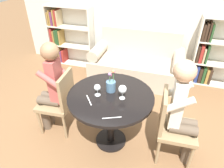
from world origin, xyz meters
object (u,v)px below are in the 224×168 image
bookshelf_left (66,36)px  wine_glass_left (97,88)px  person_right (183,111)px  person_left (51,87)px  flower_vase (111,85)px  bookshelf_right (215,55)px  wine_glass_right (122,90)px  chair_right (171,124)px  couch (137,64)px  chair_left (60,100)px

bookshelf_left → wine_glass_left: 2.48m
bookshelf_left → person_right: 3.09m
person_left → flower_vase: size_ratio=4.62×
wine_glass_left → bookshelf_right: bearing=52.8°
bookshelf_right → wine_glass_right: bearing=-122.0°
person_right → flower_vase: person_right is taller
bookshelf_left → chair_right: (2.33, -1.93, -0.11)m
bookshelf_right → wine_glass_right: (-1.22, -1.96, 0.31)m
couch → wine_glass_right: (0.14, -1.69, 0.56)m
wine_glass_right → bookshelf_left: bearing=131.8°
chair_left → couch: bearing=152.1°
couch → person_right: size_ratio=1.34×
bookshelf_left → chair_right: 3.03m
chair_right → person_left: person_left is taller
bookshelf_right → person_right: person_right is taller
chair_left → chair_right: bearing=84.6°
person_right → flower_vase: bearing=82.5°
flower_vase → bookshelf_right: bearing=53.3°
person_left → wine_glass_left: bearing=79.6°
bookshelf_right → chair_right: bookshelf_right is taller
couch → chair_left: bearing=-113.5°
bookshelf_right → wine_glass_right: size_ratio=7.44×
chair_right → couch: bearing=20.2°
person_left → chair_right: bearing=85.1°
bookshelf_left → person_left: person_left is taller
chair_right → flower_vase: bearing=81.4°
flower_vase → chair_left: bearing=-176.2°
chair_right → bookshelf_left: bearing=47.4°
person_right → wine_glass_left: 0.95m
person_right → bookshelf_right: bearing=-19.3°
chair_right → wine_glass_left: (-0.85, -0.05, 0.36)m
bookshelf_left → bookshelf_right: (2.98, 0.00, -0.03)m
couch → bookshelf_left: 1.66m
chair_left → person_left: size_ratio=0.70×
wine_glass_right → bookshelf_right: bearing=58.0°
chair_right → wine_glass_right: 0.69m
bookshelf_left → wine_glass_left: bookshelf_left is taller
bookshelf_left → person_right: person_right is taller
bookshelf_left → flower_vase: size_ratio=4.47×
chair_left → chair_right: size_ratio=1.00×
bookshelf_left → chair_left: (0.90, -1.90, -0.11)m
bookshelf_left → wine_glass_right: bearing=-48.2°
bookshelf_left → chair_left: size_ratio=1.39×
chair_left → person_left: (-0.08, -0.01, 0.20)m
person_right → wine_glass_left: person_right is taller
chair_left → chair_right: (1.42, -0.03, 0.00)m
chair_right → person_left: size_ratio=0.70×
couch → bookshelf_right: bookshelf_right is taller
person_right → flower_vase: 0.83m
couch → person_right: bearing=-64.3°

